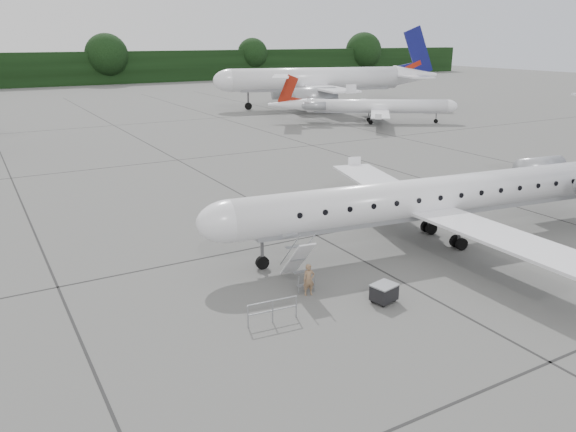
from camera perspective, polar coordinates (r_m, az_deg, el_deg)
ground at (r=31.47m, az=15.79°, el=-4.42°), size 320.00×320.00×0.00m
treeline at (r=151.75m, az=-22.38°, el=13.63°), size 260.00×4.00×8.00m
main_regional_jet at (r=32.78m, az=14.46°, el=3.77°), size 33.16×25.84×7.82m
airstair at (r=27.16m, az=0.96°, el=-4.51°), size 1.17×2.53×2.45m
passenger at (r=26.20m, az=2.13°, el=-6.49°), size 0.63×0.48×1.53m
safety_railing at (r=23.91m, az=-1.58°, el=-9.68°), size 2.20×0.29×1.00m
baggage_cart at (r=25.99m, az=9.73°, el=-7.69°), size 1.24×1.08×0.93m
bg_narrowbody at (r=96.97m, az=2.82°, el=14.82°), size 42.33×35.08×13.18m
bg_regional_right at (r=80.19m, az=9.04°, el=11.63°), size 30.52×28.21×6.52m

